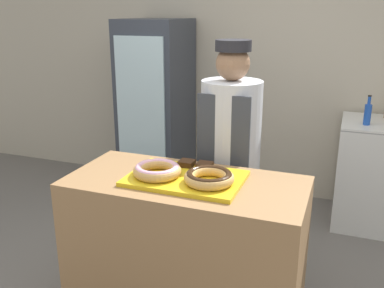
# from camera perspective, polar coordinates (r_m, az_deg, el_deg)

# --- Properties ---
(wall_back) EXTENTS (8.00, 0.06, 2.70)m
(wall_back) POSITION_cam_1_polar(r_m,az_deg,el_deg) (4.26, 9.81, 11.05)
(wall_back) COLOR #BCB29E
(wall_back) RESTS_ON ground_plane
(display_counter) EXTENTS (1.32, 0.62, 0.91)m
(display_counter) POSITION_cam_1_polar(r_m,az_deg,el_deg) (2.56, -0.81, -14.35)
(display_counter) COLOR #997047
(display_counter) RESTS_ON ground_plane
(serving_tray) EXTENTS (0.62, 0.42, 0.02)m
(serving_tray) POSITION_cam_1_polar(r_m,az_deg,el_deg) (2.35, -0.86, -4.60)
(serving_tray) COLOR yellow
(serving_tray) RESTS_ON display_counter
(donut_light_glaze) EXTENTS (0.27, 0.27, 0.06)m
(donut_light_glaze) POSITION_cam_1_polar(r_m,az_deg,el_deg) (2.35, -4.67, -3.43)
(donut_light_glaze) COLOR tan
(donut_light_glaze) RESTS_ON serving_tray
(donut_chocolate_glaze) EXTENTS (0.27, 0.27, 0.06)m
(donut_chocolate_glaze) POSITION_cam_1_polar(r_m,az_deg,el_deg) (2.25, 2.29, -4.40)
(donut_chocolate_glaze) COLOR tan
(donut_chocolate_glaze) RESTS_ON serving_tray
(brownie_back_left) EXTENTS (0.09, 0.09, 0.03)m
(brownie_back_left) POSITION_cam_1_polar(r_m,az_deg,el_deg) (2.50, -0.71, -2.56)
(brownie_back_left) COLOR #382111
(brownie_back_left) RESTS_ON serving_tray
(brownie_back_right) EXTENTS (0.09, 0.09, 0.03)m
(brownie_back_right) POSITION_cam_1_polar(r_m,az_deg,el_deg) (2.46, 1.66, -2.87)
(brownie_back_right) COLOR #382111
(brownie_back_right) RESTS_ON serving_tray
(baker_person) EXTENTS (0.39, 0.39, 1.63)m
(baker_person) POSITION_cam_1_polar(r_m,az_deg,el_deg) (2.85, 5.07, -2.15)
(baker_person) COLOR #4C4C51
(baker_person) RESTS_ON ground_plane
(beverage_fridge) EXTENTS (0.58, 0.69, 1.73)m
(beverage_fridge) POSITION_cam_1_polar(r_m,az_deg,el_deg) (4.26, -4.76, 4.64)
(beverage_fridge) COLOR #333842
(beverage_fridge) RESTS_ON ground_plane
(bottle_blue) EXTENTS (0.06, 0.06, 0.24)m
(bottle_blue) POSITION_cam_1_polar(r_m,az_deg,el_deg) (3.73, 22.38, 3.79)
(bottle_blue) COLOR #1E4CB2
(bottle_blue) RESTS_ON chest_freezer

